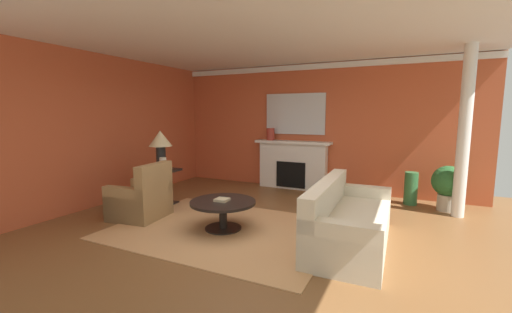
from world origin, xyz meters
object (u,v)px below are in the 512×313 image
object	(u,v)px
mantel_mirror	(295,114)
vase_on_side_table	(163,164)
vase_tall_corner	(411,188)
armchair_near_window	(142,200)
coffee_table	(223,208)
side_table	(162,185)
vase_mantel_left	(271,134)
table_lamp	(160,142)
potted_plant	(448,184)
sofa	(348,223)
fireplace	(293,166)

from	to	relation	value
mantel_mirror	vase_on_side_table	distance (m)	3.28
vase_on_side_table	vase_tall_corner	world-z (taller)	vase_on_side_table
armchair_near_window	coffee_table	xyz separation A→B (m)	(1.54, 0.13, 0.03)
side_table	vase_on_side_table	size ratio (longest dim) A/B	2.74
vase_mantel_left	table_lamp	bearing A→B (deg)	-118.23
mantel_mirror	vase_tall_corner	bearing A→B (deg)	-9.40
coffee_table	armchair_near_window	bearing A→B (deg)	-175.30
side_table	vase_on_side_table	bearing A→B (deg)	-38.66
potted_plant	sofa	bearing A→B (deg)	-120.31
vase_on_side_table	vase_mantel_left	size ratio (longest dim) A/B	0.89
vase_mantel_left	potted_plant	world-z (taller)	vase_mantel_left
vase_on_side_table	fireplace	bearing A→B (deg)	56.63
fireplace	vase_mantel_left	distance (m)	0.92
fireplace	armchair_near_window	world-z (taller)	fireplace
mantel_mirror	table_lamp	distance (m)	3.17
side_table	vase_mantel_left	distance (m)	2.83
sofa	vase_on_side_table	size ratio (longest dim) A/B	8.29
coffee_table	potted_plant	world-z (taller)	potted_plant
sofa	vase_on_side_table	xyz separation A→B (m)	(-3.44, 0.27, 0.53)
sofa	coffee_table	distance (m)	1.84
sofa	vase_tall_corner	distance (m)	2.62
vase_on_side_table	vase_tall_corner	xyz separation A→B (m)	(4.21, 2.24, -0.51)
armchair_near_window	table_lamp	bearing A→B (deg)	107.10
sofa	coffee_table	bearing A→B (deg)	-171.94
mantel_mirror	side_table	bearing A→B (deg)	-125.66
sofa	armchair_near_window	xyz separation A→B (m)	(-3.35, -0.38, 0.01)
side_table	potted_plant	world-z (taller)	potted_plant
fireplace	vase_on_side_table	xyz separation A→B (m)	(-1.67, -2.54, 0.29)
mantel_mirror	coffee_table	size ratio (longest dim) A/B	1.44
table_lamp	potted_plant	world-z (taller)	table_lamp
vase_tall_corner	coffee_table	bearing A→B (deg)	-133.07
side_table	vase_tall_corner	distance (m)	4.85
armchair_near_window	table_lamp	xyz separation A→B (m)	(-0.24, 0.77, 0.92)
side_table	vase_tall_corner	xyz separation A→B (m)	(4.36, 2.12, -0.08)
sofa	vase_tall_corner	xyz separation A→B (m)	(0.77, 2.51, 0.02)
coffee_table	vase_tall_corner	xyz separation A→B (m)	(2.59, 2.77, -0.02)
side_table	vase_on_side_table	distance (m)	0.47
vase_tall_corner	potted_plant	bearing A→B (deg)	-15.80
coffee_table	vase_on_side_table	world-z (taller)	vase_on_side_table
fireplace	sofa	bearing A→B (deg)	-57.76
sofa	coffee_table	size ratio (longest dim) A/B	2.12
sofa	coffee_table	xyz separation A→B (m)	(-1.82, -0.26, 0.04)
vase_mantel_left	potted_plant	size ratio (longest dim) A/B	0.34
vase_tall_corner	potted_plant	size ratio (longest dim) A/B	0.77
side_table	mantel_mirror	bearing A→B (deg)	54.34
armchair_near_window	vase_on_side_table	distance (m)	0.84
fireplace	vase_mantel_left	size ratio (longest dim) A/B	6.31
side_table	fireplace	bearing A→B (deg)	53.01
vase_on_side_table	table_lamp	bearing A→B (deg)	141.34
sofa	table_lamp	bearing A→B (deg)	173.80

